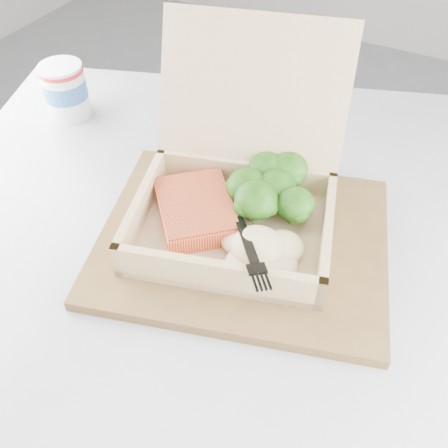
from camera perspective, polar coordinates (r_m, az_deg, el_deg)
The scene contains 10 objects.
floor at distance 1.37m, azimuth 2.30°, elevation -17.00°, with size 4.00×4.00×0.00m, color gray.
cafe_table at distance 0.76m, azimuth 1.62°, elevation -14.73°, with size 1.12×1.12×0.76m.
serving_tray at distance 0.62m, azimuth 2.18°, elevation -1.80°, with size 0.35×0.28×0.01m, color brown.
takeout_container at distance 0.61m, azimuth 1.74°, elevation 5.08°, with size 0.30×0.32×0.21m.
salmon_fillet at distance 0.61m, azimuth -3.22°, elevation 1.63°, with size 0.09×0.12×0.02m, color #FF6431.
broccoli_pile at distance 0.62m, azimuth 5.94°, elevation 3.63°, with size 0.12×0.12×0.04m, color #2E7119, non-canonical shape.
mashed_potatoes at distance 0.56m, azimuth 3.81°, elevation -2.61°, with size 0.10×0.09×0.03m, color #CBB683.
plastic_fork at distance 0.57m, azimuth 2.06°, elevation -0.08°, with size 0.10×0.12×0.02m.
paper_cup at distance 0.85m, azimuth -17.70°, elevation 14.48°, with size 0.07×0.07×0.09m.
receipt at distance 0.75m, azimuth 4.01°, elevation 7.83°, with size 0.08×0.14×0.00m, color white.
Camera 1 is at (0.25, -0.58, 1.22)m, focal length 40.00 mm.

